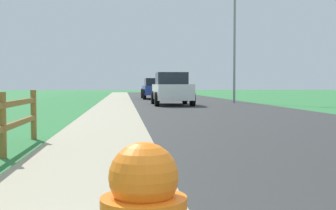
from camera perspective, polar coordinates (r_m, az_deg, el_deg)
name	(u,v)px	position (r m, az deg, el deg)	size (l,w,h in m)	color
ground_plane	(133,103)	(25.62, -4.55, 0.25)	(120.00, 120.00, 0.00)	#347D40
road_asphalt	(188,101)	(27.91, 2.56, 0.46)	(7.00, 66.00, 0.01)	#343434
curb_concrete	(83,102)	(27.72, -10.85, 0.40)	(6.00, 66.00, 0.01)	#B1A78A
grass_verge	(58,102)	(27.89, -13.92, 0.39)	(5.00, 66.00, 0.00)	#347D40
parked_suv_white	(172,89)	(23.11, 0.47, 2.06)	(1.98, 4.40, 1.70)	white
parked_car_blue	(156,88)	(33.05, -1.50, 2.17)	(2.16, 4.97, 1.53)	navy
street_lamp	(236,37)	(26.20, 8.78, 8.70)	(1.17, 0.20, 6.48)	gray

